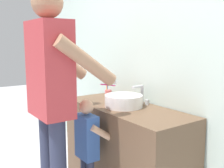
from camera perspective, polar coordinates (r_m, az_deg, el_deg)
back_wall at (r=2.60m, az=8.55°, el=7.61°), size 4.40×0.08×2.70m
vanity_cabinet at (r=2.59m, az=2.79°, el=-13.67°), size 1.35×0.54×0.82m
sink_basin at (r=2.44m, az=2.50°, el=-3.57°), size 0.35×0.35×0.11m
faucet at (r=2.56m, az=6.23°, el=-2.44°), size 0.18×0.14×0.18m
toothbrush_cup at (r=2.77m, az=-0.82°, el=-2.10°), size 0.07×0.07×0.21m
child_toddler at (r=2.33m, az=-5.18°, el=-12.40°), size 0.29×0.29×0.94m
adult_parent at (r=2.11m, az=-12.60°, el=0.07°), size 0.56×0.59×1.81m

